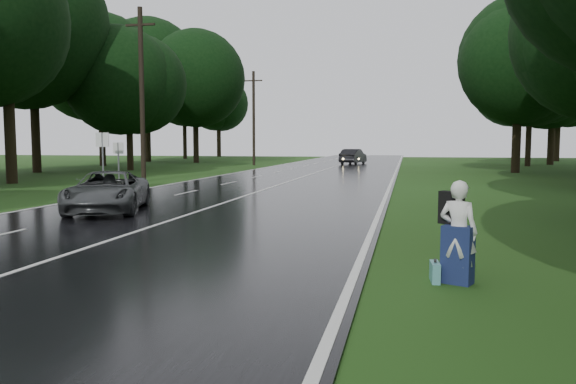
# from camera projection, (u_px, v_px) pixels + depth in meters

# --- Properties ---
(ground) EXTENTS (160.00, 160.00, 0.00)m
(ground) POSITION_uv_depth(u_px,v_px,m) (49.00, 263.00, 10.54)
(ground) COLOR #204414
(ground) RESTS_ON ground
(road) EXTENTS (12.00, 140.00, 0.04)m
(road) POSITION_uv_depth(u_px,v_px,m) (282.00, 184.00, 30.01)
(road) COLOR black
(road) RESTS_ON ground
(lane_center) EXTENTS (0.12, 140.00, 0.01)m
(lane_center) POSITION_uv_depth(u_px,v_px,m) (282.00, 184.00, 30.01)
(lane_center) COLOR silver
(lane_center) RESTS_ON road
(grey_car) EXTENTS (3.56, 5.15, 1.31)m
(grey_car) POSITION_uv_depth(u_px,v_px,m) (107.00, 191.00, 17.96)
(grey_car) COLOR #414446
(grey_car) RESTS_ON road
(far_car) EXTENTS (2.53, 4.99, 1.57)m
(far_car) POSITION_uv_depth(u_px,v_px,m) (353.00, 157.00, 57.52)
(far_car) COLOR black
(far_car) RESTS_ON road
(hitchhiker) EXTENTS (0.72, 0.70, 1.68)m
(hitchhiker) POSITION_uv_depth(u_px,v_px,m) (458.00, 236.00, 8.94)
(hitchhiker) COLOR silver
(hitchhiker) RESTS_ON ground
(suitcase) EXTENTS (0.16, 0.46, 0.32)m
(suitcase) POSITION_uv_depth(u_px,v_px,m) (435.00, 272.00, 9.07)
(suitcase) COLOR teal
(suitcase) RESTS_ON ground
(utility_pole_mid) EXTENTS (1.80, 0.28, 10.02)m
(utility_pole_mid) POSITION_uv_depth(u_px,v_px,m) (144.00, 181.00, 32.56)
(utility_pole_mid) COLOR black
(utility_pole_mid) RESTS_ON ground
(utility_pole_far) EXTENTS (1.80, 0.28, 9.36)m
(utility_pole_far) POSITION_uv_depth(u_px,v_px,m) (254.00, 165.00, 55.92)
(utility_pole_far) COLOR black
(utility_pole_far) RESTS_ON ground
(road_sign_a) EXTENTS (0.66, 0.10, 2.74)m
(road_sign_a) POSITION_uv_depth(u_px,v_px,m) (104.00, 191.00, 25.85)
(road_sign_a) COLOR white
(road_sign_a) RESTS_ON ground
(road_sign_b) EXTENTS (0.55, 0.10, 2.28)m
(road_sign_b) POSITION_uv_depth(u_px,v_px,m) (119.00, 189.00, 27.23)
(road_sign_b) COLOR white
(road_sign_b) RESTS_ON ground
(tree_left_d) EXTENTS (10.12, 10.12, 15.82)m
(tree_left_d) POSITION_uv_depth(u_px,v_px,m) (12.00, 183.00, 30.92)
(tree_left_d) COLOR black
(tree_left_d) RESTS_ON ground
(tree_left_e) EXTENTS (7.64, 7.64, 11.94)m
(tree_left_e) POSITION_uv_depth(u_px,v_px,m) (131.00, 170.00, 45.62)
(tree_left_e) COLOR black
(tree_left_e) RESTS_ON ground
(tree_left_f) EXTENTS (10.18, 10.18, 15.90)m
(tree_left_f) POSITION_uv_depth(u_px,v_px,m) (196.00, 163.00, 62.69)
(tree_left_f) COLOR black
(tree_left_f) RESTS_ON ground
(tree_right_e) EXTENTS (9.12, 9.12, 14.24)m
(tree_right_e) POSITION_uv_depth(u_px,v_px,m) (515.00, 173.00, 41.93)
(tree_right_e) COLOR black
(tree_right_e) RESTS_ON ground
(tree_right_f) EXTENTS (9.77, 9.77, 15.26)m
(tree_right_f) POSITION_uv_depth(u_px,v_px,m) (527.00, 166.00, 53.28)
(tree_right_f) COLOR black
(tree_right_f) RESTS_ON ground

